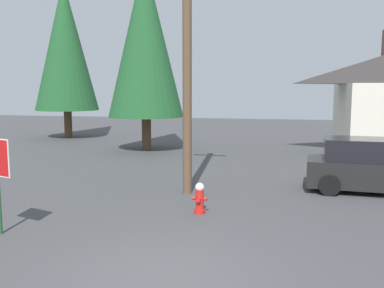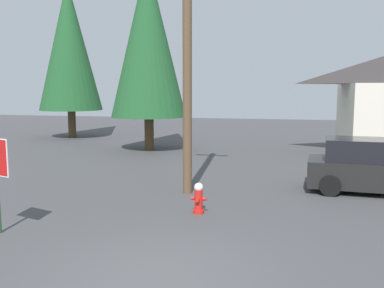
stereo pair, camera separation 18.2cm
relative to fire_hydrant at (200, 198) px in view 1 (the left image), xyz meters
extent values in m
cube|color=#424244|center=(0.08, -3.86, -0.45)|extent=(80.00, 80.00, 0.10)
cylinder|color=red|center=(0.00, 0.00, -0.35)|extent=(0.29, 0.29, 0.10)
cylinder|color=red|center=(0.00, 0.00, -0.03)|extent=(0.21, 0.21, 0.53)
sphere|color=white|center=(0.00, 0.00, 0.30)|extent=(0.23, 0.23, 0.23)
cylinder|color=red|center=(-0.15, 0.00, -0.01)|extent=(0.10, 0.09, 0.09)
cylinder|color=red|center=(0.15, 0.00, -0.01)|extent=(0.10, 0.09, 0.09)
cylinder|color=red|center=(0.00, -0.15, -0.01)|extent=(0.10, 0.10, 0.10)
cylinder|color=brown|center=(-0.80, 2.04, 4.27)|extent=(0.28, 0.28, 9.33)
cube|color=black|center=(5.02, 3.44, 0.19)|extent=(4.41, 2.07, 0.83)
cube|color=black|center=(4.67, 3.47, 0.94)|extent=(2.68, 1.74, 0.68)
cylinder|color=black|center=(3.62, 4.43, -0.08)|extent=(0.65, 0.26, 0.64)
cylinder|color=black|center=(3.50, 2.65, -0.08)|extent=(0.65, 0.26, 0.64)
cylinder|color=#4C3823|center=(-5.04, 10.74, 0.49)|extent=(0.49, 0.49, 1.77)
cone|color=#1E5128|center=(-5.04, 10.74, 5.41)|extent=(3.94, 3.94, 8.07)
cylinder|color=#4C3823|center=(-12.01, 15.17, 0.53)|extent=(0.51, 0.51, 1.85)
cone|color=#1E5128|center=(-12.01, 15.17, 5.65)|extent=(4.10, 4.10, 8.41)
camera|label=1|loc=(2.10, -10.51, 2.82)|focal=39.52mm
camera|label=2|loc=(2.28, -10.47, 2.82)|focal=39.52mm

